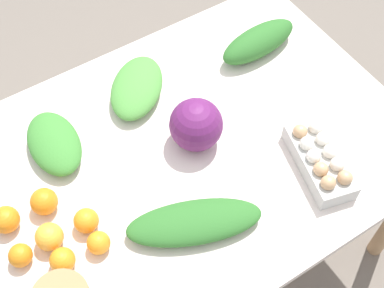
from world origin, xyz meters
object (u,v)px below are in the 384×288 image
at_px(orange_0, 20,255).
at_px(orange_4, 6,220).
at_px(egg_carton, 320,159).
at_px(orange_5, 86,221).
at_px(orange_1, 99,243).
at_px(orange_3, 49,237).
at_px(greens_bunch_beet_tops, 137,87).
at_px(greens_bunch_dandelion, 194,222).
at_px(greens_bunch_chard, 54,143).
at_px(greens_bunch_kale, 259,42).
at_px(orange_6, 44,202).
at_px(orange_2, 62,260).
at_px(cabbage_purple, 196,125).

height_order(orange_0, orange_4, orange_4).
relative_size(egg_carton, orange_5, 4.19).
xyz_separation_m(orange_1, orange_5, (-0.00, -0.08, 0.00)).
bearing_deg(orange_5, orange_3, -4.78).
bearing_deg(greens_bunch_beet_tops, orange_1, 49.94).
relative_size(orange_0, orange_1, 1.00).
bearing_deg(greens_bunch_dandelion, greens_bunch_chard, -64.25).
height_order(greens_bunch_kale, orange_0, greens_bunch_kale).
bearing_deg(orange_6, orange_2, 80.88).
bearing_deg(greens_bunch_beet_tops, orange_5, 44.34).
height_order(greens_bunch_kale, orange_5, greens_bunch_kale).
distance_m(greens_bunch_kale, orange_3, 0.96).
relative_size(greens_bunch_chard, orange_3, 3.23).
bearing_deg(cabbage_purple, orange_3, 8.23).
bearing_deg(greens_bunch_kale, cabbage_purple, 27.75).
height_order(orange_1, orange_3, orange_3).
bearing_deg(orange_5, greens_bunch_beet_tops, -135.66).
height_order(orange_1, orange_4, orange_4).
height_order(orange_1, orange_6, orange_6).
relative_size(egg_carton, orange_4, 3.83).
xyz_separation_m(egg_carton, orange_2, (0.78, -0.13, -0.01)).
xyz_separation_m(egg_carton, orange_5, (0.68, -0.20, -0.01)).
distance_m(greens_bunch_chard, orange_5, 0.29).
relative_size(orange_1, orange_3, 0.84).
relative_size(greens_bunch_kale, orange_2, 4.38).
bearing_deg(greens_bunch_chard, orange_0, 51.32).
bearing_deg(egg_carton, orange_3, 89.53).
relative_size(orange_0, orange_4, 0.84).
xyz_separation_m(greens_bunch_kale, orange_0, (1.00, 0.29, -0.01)).
distance_m(cabbage_purple, orange_4, 0.61).
bearing_deg(greens_bunch_chard, egg_carton, 143.01).
xyz_separation_m(orange_0, orange_2, (-0.09, 0.07, 0.00)).
bearing_deg(orange_1, greens_bunch_beet_tops, -130.06).
distance_m(egg_carton, orange_3, 0.81).
bearing_deg(orange_5, egg_carton, 163.79).
relative_size(greens_bunch_dandelion, orange_5, 5.39).
relative_size(greens_bunch_chard, orange_1, 3.86).
xyz_separation_m(egg_carton, greens_bunch_beet_tops, (0.32, -0.54, -0.01)).
relative_size(orange_3, orange_5, 1.10).
relative_size(egg_carton, orange_1, 4.57).
height_order(egg_carton, greens_bunch_beet_tops, egg_carton).
xyz_separation_m(cabbage_purple, orange_1, (0.42, 0.16, -0.05)).
height_order(egg_carton, orange_6, egg_carton).
xyz_separation_m(greens_bunch_kale, orange_4, (1.00, 0.17, -0.01)).
xyz_separation_m(orange_1, orange_3, (0.11, -0.09, 0.01)).
bearing_deg(orange_1, greens_bunch_kale, -155.62).
distance_m(cabbage_purple, orange_2, 0.55).
relative_size(greens_bunch_kale, orange_3, 3.91).
height_order(cabbage_purple, greens_bunch_chard, cabbage_purple).
relative_size(greens_bunch_chard, orange_5, 3.54).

